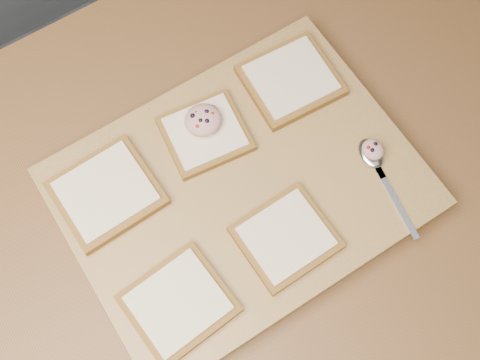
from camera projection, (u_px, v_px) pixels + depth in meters
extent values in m
plane|color=#515459|center=(205.00, 318.00, 1.69)|extent=(4.00, 4.00, 0.00)
cube|color=slate|center=(195.00, 290.00, 1.30)|extent=(1.90, 0.75, 0.84)
cube|color=brown|center=(173.00, 234.00, 0.88)|extent=(2.00, 0.80, 0.06)
cube|color=tan|center=(240.00, 190.00, 0.85)|extent=(0.48, 0.36, 0.04)
cube|color=brown|center=(107.00, 193.00, 0.82)|extent=(0.13, 0.12, 0.01)
cube|color=#F8E9BC|center=(105.00, 191.00, 0.81)|extent=(0.12, 0.11, 0.00)
cube|color=brown|center=(205.00, 134.00, 0.85)|extent=(0.12, 0.12, 0.01)
cube|color=#F8E9BC|center=(205.00, 132.00, 0.84)|extent=(0.11, 0.10, 0.00)
cube|color=brown|center=(291.00, 81.00, 0.88)|extent=(0.13, 0.12, 0.01)
cube|color=#F8E9BC|center=(291.00, 77.00, 0.87)|extent=(0.12, 0.11, 0.00)
cube|color=brown|center=(179.00, 304.00, 0.77)|extent=(0.13, 0.12, 0.01)
cube|color=#F8E9BC|center=(178.00, 303.00, 0.76)|extent=(0.11, 0.10, 0.00)
cube|color=brown|center=(286.00, 238.00, 0.80)|extent=(0.12, 0.11, 0.01)
cube|color=#F8E9BC|center=(286.00, 236.00, 0.79)|extent=(0.10, 0.09, 0.00)
ellipsoid|color=tan|center=(203.00, 120.00, 0.83)|extent=(0.05, 0.05, 0.02)
sphere|color=black|center=(207.00, 112.00, 0.83)|extent=(0.01, 0.01, 0.01)
sphere|color=black|center=(193.00, 116.00, 0.83)|extent=(0.01, 0.01, 0.01)
sphere|color=black|center=(207.00, 121.00, 0.82)|extent=(0.01, 0.01, 0.01)
sphere|color=black|center=(201.00, 121.00, 0.82)|extent=(0.01, 0.01, 0.01)
sphere|color=#A5140C|center=(212.00, 114.00, 0.83)|extent=(0.01, 0.01, 0.01)
sphere|color=#A5140C|center=(197.00, 113.00, 0.83)|extent=(0.01, 0.01, 0.01)
sphere|color=#A5140C|center=(197.00, 126.00, 0.82)|extent=(0.01, 0.01, 0.01)
ellipsoid|color=silver|center=(371.00, 153.00, 0.84)|extent=(0.04, 0.05, 0.01)
cube|color=silver|center=(378.00, 169.00, 0.84)|extent=(0.01, 0.03, 0.00)
cube|color=silver|center=(396.00, 201.00, 0.82)|extent=(0.03, 0.12, 0.00)
ellipsoid|color=tan|center=(373.00, 150.00, 0.83)|extent=(0.03, 0.03, 0.02)
sphere|color=black|center=(375.00, 144.00, 0.82)|extent=(0.01, 0.01, 0.01)
sphere|color=black|center=(372.00, 150.00, 0.82)|extent=(0.01, 0.01, 0.01)
sphere|color=#A5140C|center=(369.00, 148.00, 0.82)|extent=(0.01, 0.01, 0.01)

